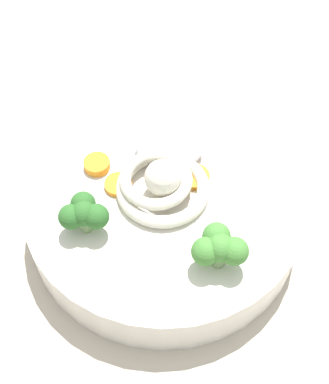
# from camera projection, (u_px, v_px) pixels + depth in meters

# --- Properties ---
(table_slab) EXTENTS (1.22, 1.22, 0.04)m
(table_slab) POSITION_uv_depth(u_px,v_px,m) (148.00, 209.00, 0.51)
(table_slab) COLOR #BCB29E
(table_slab) RESTS_ON ground
(soup_bowl) EXTENTS (0.24, 0.24, 0.05)m
(soup_bowl) POSITION_uv_depth(u_px,v_px,m) (164.00, 207.00, 0.46)
(soup_bowl) COLOR silver
(soup_bowl) RESTS_ON table_slab
(noodle_pile) EXTENTS (0.09, 0.09, 0.03)m
(noodle_pile) POSITION_uv_depth(u_px,v_px,m) (161.00, 183.00, 0.43)
(noodle_pile) COLOR silver
(noodle_pile) RESTS_ON soup_bowl
(soup_spoon) EXTENTS (0.08, 0.17, 0.02)m
(soup_spoon) POSITION_uv_depth(u_px,v_px,m) (170.00, 136.00, 0.47)
(soup_spoon) COLOR #B7B7BC
(soup_spoon) RESTS_ON soup_bowl
(broccoli_floret_center) EXTENTS (0.04, 0.04, 0.03)m
(broccoli_floret_center) POSITION_uv_depth(u_px,v_px,m) (219.00, 247.00, 0.39)
(broccoli_floret_center) COLOR #7A9E60
(broccoli_floret_center) RESTS_ON soup_bowl
(broccoli_floret_beside_noodles) EXTENTS (0.04, 0.03, 0.03)m
(broccoli_floret_beside_noodles) POSITION_uv_depth(u_px,v_px,m) (84.00, 213.00, 0.40)
(broccoli_floret_beside_noodles) COLOR #7A9E60
(broccoli_floret_beside_noodles) RESTS_ON soup_bowl
(carrot_slice_far) EXTENTS (0.02, 0.02, 0.01)m
(carrot_slice_far) POSITION_uv_depth(u_px,v_px,m) (97.00, 164.00, 0.45)
(carrot_slice_far) COLOR orange
(carrot_slice_far) RESTS_ON soup_bowl
(carrot_slice_left) EXTENTS (0.02, 0.02, 0.00)m
(carrot_slice_left) POSITION_uv_depth(u_px,v_px,m) (118.00, 185.00, 0.44)
(carrot_slice_left) COLOR orange
(carrot_slice_left) RESTS_ON soup_bowl
(carrot_slice_right) EXTENTS (0.03, 0.03, 0.01)m
(carrot_slice_right) POSITION_uv_depth(u_px,v_px,m) (194.00, 177.00, 0.45)
(carrot_slice_right) COLOR orange
(carrot_slice_right) RESTS_ON soup_bowl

